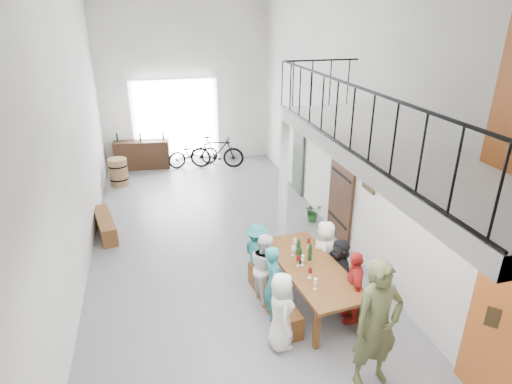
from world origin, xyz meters
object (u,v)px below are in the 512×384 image
object	(u,v)px
tasting_table	(311,270)
oak_barrel	(119,172)
bench_inner	(273,298)
side_bench	(105,225)
serving_counter	(142,155)
host_standing	(377,325)
bicycle_near	(193,153)

from	to	relation	value
tasting_table	oak_barrel	xyz separation A→B (m)	(-3.49, 6.75, -0.30)
bench_inner	side_bench	xyz separation A→B (m)	(-3.04, 3.60, 0.00)
tasting_table	bench_inner	xyz separation A→B (m)	(-0.66, 0.06, -0.49)
bench_inner	side_bench	distance (m)	4.71
tasting_table	bench_inner	distance (m)	0.83
serving_counter	oak_barrel	bearing A→B (deg)	-112.08
tasting_table	side_bench	world-z (taller)	tasting_table
side_bench	oak_barrel	bearing A→B (deg)	86.17
host_standing	serving_counter	bearing A→B (deg)	103.30
tasting_table	serving_counter	bearing A→B (deg)	103.21
serving_counter	bicycle_near	xyz separation A→B (m)	(1.65, -0.21, -0.01)
serving_counter	host_standing	size ratio (longest dim) A/B	0.90
tasting_table	bicycle_near	size ratio (longest dim) A/B	1.42
side_bench	bicycle_near	xyz separation A→B (m)	(2.56, 4.20, 0.23)
oak_barrel	side_bench	bearing A→B (deg)	-93.83
host_standing	bicycle_near	size ratio (longest dim) A/B	1.13
tasting_table	oak_barrel	size ratio (longest dim) A/B	2.99
bench_inner	host_standing	bearing A→B (deg)	-70.91
serving_counter	side_bench	bearing A→B (deg)	-95.74
tasting_table	serving_counter	size ratio (longest dim) A/B	1.39
host_standing	bench_inner	bearing A→B (deg)	111.64
oak_barrel	bicycle_near	xyz separation A→B (m)	(2.35, 1.12, 0.04)
side_bench	bench_inner	bearing A→B (deg)	-49.84
tasting_table	oak_barrel	bearing A→B (deg)	111.52
side_bench	tasting_table	bearing A→B (deg)	-44.69
tasting_table	host_standing	bearing A→B (deg)	-88.79
tasting_table	serving_counter	distance (m)	8.54
bench_inner	host_standing	size ratio (longest dim) A/B	0.95
bench_inner	oak_barrel	bearing A→B (deg)	106.76
host_standing	bicycle_near	bearing A→B (deg)	94.38
tasting_table	bicycle_near	xyz separation A→B (m)	(-1.14, 7.86, -0.26)
tasting_table	serving_counter	world-z (taller)	serving_counter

